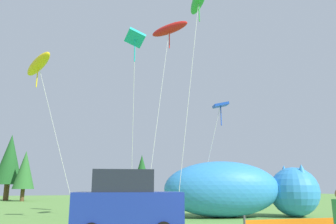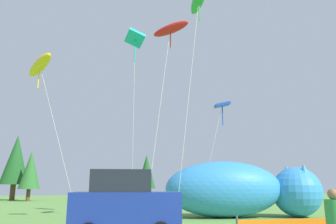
{
  "view_description": "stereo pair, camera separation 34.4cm",
  "coord_description": "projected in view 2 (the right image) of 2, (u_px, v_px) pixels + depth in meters",
  "views": [
    {
      "loc": [
        -5.92,
        -9.87,
        1.76
      ],
      "look_at": [
        0.27,
        4.69,
        5.35
      ],
      "focal_mm": 35.0,
      "sensor_mm": 36.0,
      "label": 1
    },
    {
      "loc": [
        -5.61,
        -10.0,
        1.76
      ],
      "look_at": [
        0.27,
        4.69,
        5.35
      ],
      "focal_mm": 35.0,
      "sensor_mm": 36.0,
      "label": 2
    }
  ],
  "objects": [
    {
      "name": "kite_green_fish",
      "position": [
        199.0,
        0.0,
        17.4
      ],
      "size": [
        1.91,
        2.32,
        12.13
      ],
      "color": "silver",
      "rests_on": "ground"
    },
    {
      "name": "kite_yellow_hero",
      "position": [
        40.0,
        66.0,
        17.86
      ],
      "size": [
        3.32,
        2.71,
        8.78
      ],
      "color": "silver",
      "rests_on": "ground"
    },
    {
      "name": "kite_red_lizard",
      "position": [
        170.0,
        30.0,
        20.7
      ],
      "size": [
        2.79,
        2.61,
        11.83
      ],
      "color": "silver",
      "rests_on": "ground"
    },
    {
      "name": "kite_blue_box",
      "position": [
        222.0,
        107.0,
        20.4
      ],
      "size": [
        1.97,
        1.6,
        6.92
      ],
      "color": "silver",
      "rests_on": "ground"
    },
    {
      "name": "kite_teal_diamond",
      "position": [
        135.0,
        42.0,
        16.89
      ],
      "size": [
        1.02,
        2.28,
        9.61
      ],
      "color": "silver",
      "rests_on": "ground"
    },
    {
      "name": "parked_car",
      "position": [
        125.0,
        204.0,
        11.77
      ],
      "size": [
        4.13,
        2.62,
        2.33
      ],
      "rotation": [
        0.0,
        0.0,
        -0.26
      ],
      "color": "navy",
      "rests_on": "ground"
    },
    {
      "name": "horizon_tree_west",
      "position": [
        30.0,
        170.0,
        40.06
      ],
      "size": [
        2.51,
        2.51,
        5.99
      ],
      "color": "brown",
      "rests_on": "ground"
    },
    {
      "name": "inflatable_cat",
      "position": [
        241.0,
        191.0,
        19.0
      ],
      "size": [
        9.31,
        5.29,
        3.19
      ],
      "rotation": [
        0.0,
        0.0,
        -0.31
      ],
      "color": "#338CD8",
      "rests_on": "ground"
    },
    {
      "name": "horizon_tree_east",
      "position": [
        146.0,
        172.0,
        44.92
      ],
      "size": [
        2.51,
        2.51,
        6.0
      ],
      "color": "brown",
      "rests_on": "ground"
    },
    {
      "name": "horizon_tree_mid",
      "position": [
        16.0,
        160.0,
        42.39
      ],
      "size": [
        3.49,
        3.49,
        8.32
      ],
      "color": "brown",
      "rests_on": "ground"
    }
  ]
}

